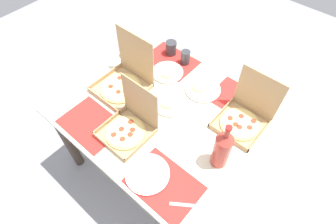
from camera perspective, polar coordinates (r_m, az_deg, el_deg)
ground_plane at (r=2.25m, az=-0.00°, el=-11.21°), size 6.00×6.00×0.00m
dining_table at (r=1.72m, az=-0.00°, el=-2.18°), size 1.27×1.02×0.72m
placemat_near_left at (r=1.64m, az=-16.00°, el=-2.43°), size 0.36×0.26×0.00m
placemat_near_right at (r=1.40m, az=-0.82°, el=-15.14°), size 0.36×0.26×0.00m
placemat_far_left at (r=1.95m, az=0.58°, el=10.87°), size 0.36×0.26×0.00m
placemat_far_right at (r=1.75m, az=15.03°, el=2.32°), size 0.36×0.26×0.00m
pizza_box_corner_right at (r=1.76m, az=-9.31°, el=6.61°), size 0.30×0.32×0.34m
pizza_box_corner_left at (r=1.61m, az=15.81°, el=-1.05°), size 0.27×0.28×0.30m
pizza_box_edge_far at (r=1.53m, az=-8.33°, el=-2.93°), size 0.26×0.27×0.30m
plate_near_left at (r=1.75m, az=7.28°, el=4.84°), size 0.23×0.23×0.03m
plate_near_right at (r=1.66m, az=0.28°, el=1.69°), size 0.20×0.20×0.03m
plate_middle at (r=1.42m, az=-4.38°, el=-12.97°), size 0.23×0.23×0.02m
plate_far_right at (r=1.85m, az=-0.12°, el=8.35°), size 0.21×0.21×0.03m
soda_bottle at (r=1.37m, az=11.42°, el=-7.65°), size 0.09×0.09×0.32m
cup_dark at (r=1.97m, az=0.64°, el=13.42°), size 0.08×0.08×0.10m
cup_spare at (r=1.90m, az=3.70°, el=11.48°), size 0.06×0.06×0.10m
cup_red at (r=1.98m, az=-8.57°, el=12.99°), size 0.08×0.08×0.10m
cup_clear_left at (r=1.92m, az=-5.58°, el=11.80°), size 0.07×0.07×0.10m
fork_by_far_left at (r=1.37m, az=4.51°, el=-19.16°), size 0.16×0.12×0.00m
knife_by_near_left at (r=1.50m, az=4.25°, el=-7.64°), size 0.20×0.11×0.00m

